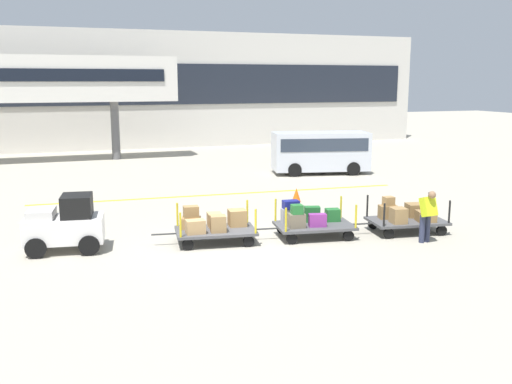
% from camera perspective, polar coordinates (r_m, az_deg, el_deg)
% --- Properties ---
extents(ground_plane, '(120.00, 120.00, 0.00)m').
position_cam_1_polar(ground_plane, '(16.42, -2.80, -5.41)').
color(ground_plane, '#A8A08E').
extents(apron_lead_line, '(15.37, 1.07, 0.01)m').
position_cam_1_polar(apron_lead_line, '(23.80, -3.39, -0.24)').
color(apron_lead_line, yellow).
rests_on(apron_lead_line, ground_plane).
extents(terminal_building, '(45.59, 2.51, 8.06)m').
position_cam_1_polar(terminal_building, '(41.32, -13.54, 9.88)').
color(terminal_building, beige).
rests_on(terminal_building, ground_plane).
extents(baggage_tug, '(2.23, 1.49, 1.58)m').
position_cam_1_polar(baggage_tug, '(16.59, -18.50, -3.12)').
color(baggage_tug, white).
rests_on(baggage_tug, ground_plane).
extents(baggage_cart_lead, '(3.07, 1.71, 1.10)m').
position_cam_1_polar(baggage_cart_lead, '(16.70, -4.29, -3.29)').
color(baggage_cart_lead, '#4C4C4F').
rests_on(baggage_cart_lead, ground_plane).
extents(baggage_cart_middle, '(3.07, 1.71, 1.10)m').
position_cam_1_polar(baggage_cart_middle, '(17.27, 5.38, -2.82)').
color(baggage_cart_middle, '#4C4C4F').
rests_on(baggage_cart_middle, ground_plane).
extents(baggage_cart_tail, '(3.07, 1.71, 1.10)m').
position_cam_1_polar(baggage_cart_tail, '(18.39, 14.81, -2.36)').
color(baggage_cart_tail, '#4C4C4F').
rests_on(baggage_cart_tail, ground_plane).
extents(baggage_handler, '(0.44, 0.46, 1.56)m').
position_cam_1_polar(baggage_handler, '(17.24, 16.75, -2.11)').
color(baggage_handler, '#2D334C').
rests_on(baggage_handler, ground_plane).
extents(shuttle_van, '(5.10, 2.90, 2.10)m').
position_cam_1_polar(shuttle_van, '(29.26, 6.44, 4.26)').
color(shuttle_van, silver).
rests_on(shuttle_van, ground_plane).
extents(safety_cone_near, '(0.36, 0.36, 0.55)m').
position_cam_1_polar(safety_cone_near, '(22.30, 4.05, -0.30)').
color(safety_cone_near, '#EA590F').
rests_on(safety_cone_near, ground_plane).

